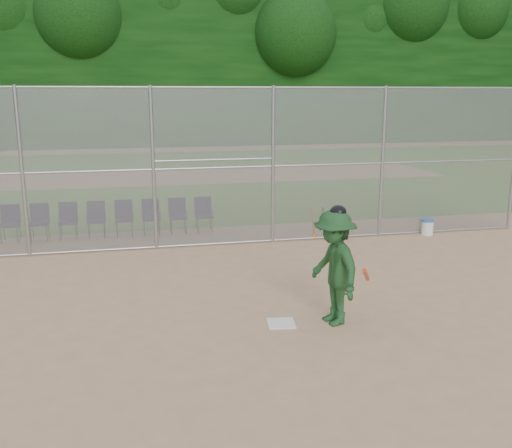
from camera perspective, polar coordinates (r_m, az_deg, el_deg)
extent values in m
plane|color=tan|center=(10.11, 3.14, -9.22)|extent=(100.00, 100.00, 0.00)
plane|color=#356A1F|center=(27.39, -7.12, 4.88)|extent=(100.00, 100.00, 0.00)
plane|color=tan|center=(27.39, -7.13, 4.88)|extent=(24.00, 24.00, 0.00)
cube|color=gray|center=(14.35, -2.19, 5.70)|extent=(16.00, 0.02, 4.00)
cylinder|color=#9EA3A8|center=(14.24, -2.26, 13.50)|extent=(16.00, 0.05, 0.05)
cube|color=black|center=(44.11, -9.59, 14.98)|extent=(80.00, 5.00, 11.00)
cube|color=white|center=(9.80, 2.52, -9.88)|extent=(0.51, 0.51, 0.02)
imported|color=#1C4722|center=(9.61, 7.81, -4.35)|extent=(0.92, 1.36, 1.95)
ellipsoid|color=black|center=(9.37, 7.99, 1.18)|extent=(0.27, 0.30, 0.23)
cylinder|color=red|center=(9.41, 10.95, -5.01)|extent=(0.44, 0.72, 0.45)
cylinder|color=white|center=(16.36, 16.76, -0.39)|extent=(0.32, 0.32, 0.38)
cylinder|color=#2761AB|center=(16.32, 16.81, 0.33)|extent=(0.34, 0.34, 0.05)
cylinder|color=#D84C14|center=(15.26, 5.75, 0.04)|extent=(0.06, 0.29, 0.83)
cylinder|color=black|center=(15.36, 6.81, 0.08)|extent=(0.06, 0.32, 0.83)
cylinder|color=#B2B2B7|center=(15.46, 7.86, 0.12)|extent=(0.06, 0.35, 0.82)
cylinder|color=#D84C14|center=(15.57, 8.90, 0.16)|extent=(0.06, 0.37, 0.81)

